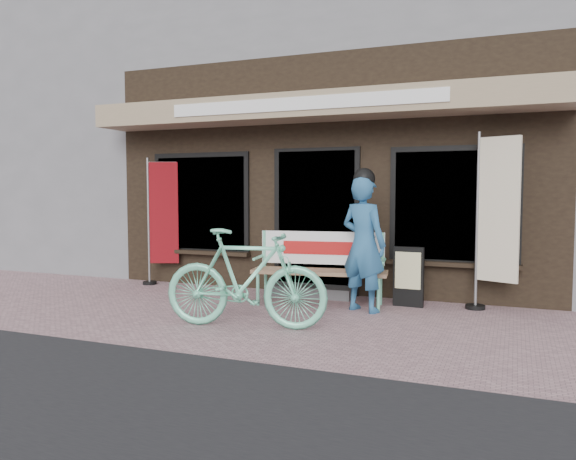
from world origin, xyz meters
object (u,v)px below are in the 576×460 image
at_px(person, 364,241).
at_px(nobori_red, 161,219).
at_px(bench, 321,262).
at_px(menu_stand, 408,276).
at_px(bicycle, 245,278).
at_px(nobori_cream, 495,219).

height_order(person, nobori_red, nobori_red).
relative_size(person, nobori_red, 0.88).
relative_size(bench, menu_stand, 2.32).
xyz_separation_m(person, bicycle, (-1.02, -1.36, -0.34)).
bearing_deg(bench, bicycle, -111.37).
relative_size(person, nobori_cream, 0.80).
bearing_deg(nobori_cream, nobori_red, -160.22).
bearing_deg(menu_stand, bench, -164.73).
bearing_deg(nobori_red, person, -32.96).
distance_m(nobori_red, nobori_cream, 5.18).
bearing_deg(bicycle, bench, -22.84).
height_order(bench, nobori_red, nobori_red).
bearing_deg(bicycle, person, -47.24).
relative_size(person, menu_stand, 2.29).
distance_m(bench, nobori_red, 3.04).
bearing_deg(person, nobori_red, -171.28).
height_order(person, bicycle, person).
distance_m(person, bicycle, 1.73).
relative_size(nobori_red, nobori_cream, 0.90).
bearing_deg(bench, nobori_red, 161.13).
bearing_deg(bicycle, nobori_cream, -63.20).
bearing_deg(nobori_red, menu_stand, -24.66).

